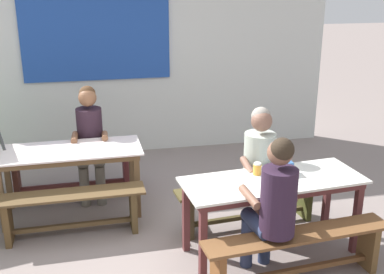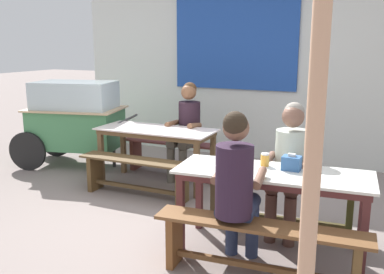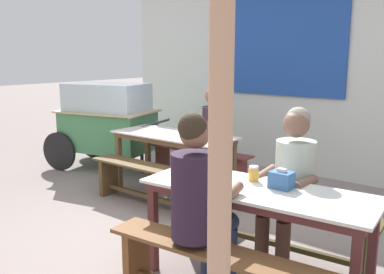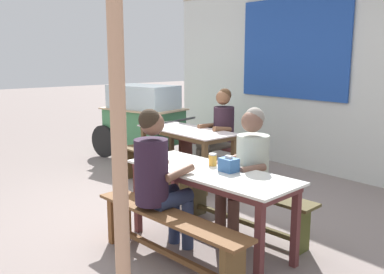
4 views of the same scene
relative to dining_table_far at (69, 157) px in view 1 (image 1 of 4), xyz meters
The scene contains 13 objects.
ground_plane 1.44m from the dining_table_far, 56.63° to the right, with size 40.00×40.00×0.00m, color gray.
backdrop_wall 2.21m from the dining_table_far, 69.81° to the left, with size 6.11×0.23×3.04m.
dining_table_far is the anchor object (origin of this frame).
dining_table_near 2.20m from the dining_table_far, 32.98° to the right, with size 1.72×0.77×0.75m.
bench_far_back 0.62m from the dining_table_far, 90.92° to the left, with size 1.51×0.30×0.47m.
bench_far_front 0.62m from the dining_table_far, 89.08° to the right, with size 1.47×0.32×0.47m.
bench_near_back 1.96m from the dining_table_far, 21.04° to the right, with size 1.57×0.40×0.47m.
bench_near_front 2.56m from the dining_table_far, 42.01° to the right, with size 1.68×0.42×0.47m.
person_near_front 2.34m from the dining_table_far, 44.53° to the right, with size 0.43×0.56×1.33m.
person_center_facing 0.49m from the dining_table_far, 61.88° to the left, with size 0.41×0.57×1.31m.
person_right_near_table 2.04m from the dining_table_far, 21.67° to the right, with size 0.44×0.54×1.28m.
tissue_box 2.26m from the dining_table_far, 28.87° to the right, with size 0.16×0.12×0.14m.
condiment_jar 2.04m from the dining_table_far, 31.50° to the right, with size 0.08×0.08×0.12m.
Camera 1 is at (-0.43, -3.88, 2.51)m, focal length 44.92 mm.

